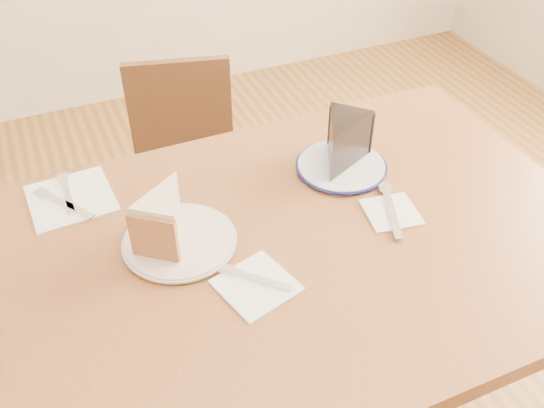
{
  "coord_description": "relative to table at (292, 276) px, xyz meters",
  "views": [
    {
      "loc": [
        -0.37,
        -0.75,
        1.55
      ],
      "look_at": [
        -0.02,
        0.06,
        0.8
      ],
      "focal_mm": 40.0,
      "sensor_mm": 36.0,
      "label": 1
    }
  ],
  "objects": [
    {
      "name": "napkin_spare",
      "position": [
        -0.37,
        0.3,
        0.1
      ],
      "size": [
        0.17,
        0.17,
        0.0
      ],
      "primitive_type": "cube",
      "rotation": [
        0.0,
        0.0,
        0.05
      ],
      "color": "white",
      "rests_on": "table"
    },
    {
      "name": "napkin_cream",
      "position": [
        -0.11,
        -0.08,
        0.1
      ],
      "size": [
        0.15,
        0.15,
        0.0
      ],
      "primitive_type": "cube",
      "rotation": [
        0.0,
        0.0,
        0.27
      ],
      "color": "white",
      "rests_on": "table"
    },
    {
      "name": "plate_cream",
      "position": [
        -0.2,
        0.08,
        0.1
      ],
      "size": [
        0.21,
        0.21,
        0.01
      ],
      "primitive_type": "cylinder",
      "color": "silver",
      "rests_on": "table"
    },
    {
      "name": "chocolate_cake",
      "position": [
        0.19,
        0.17,
        0.16
      ],
      "size": [
        0.17,
        0.17,
        0.1
      ],
      "primitive_type": null,
      "rotation": [
        0.0,
        0.0,
        2.35
      ],
      "color": "black",
      "rests_on": "plate_navy"
    },
    {
      "name": "napkin_navy",
      "position": [
        0.21,
        -0.01,
        0.1
      ],
      "size": [
        0.12,
        0.12,
        0.0
      ],
      "primitive_type": "cube",
      "rotation": [
        0.0,
        0.0,
        -0.16
      ],
      "color": "white",
      "rests_on": "table"
    },
    {
      "name": "plate_navy",
      "position": [
        0.19,
        0.17,
        0.1
      ],
      "size": [
        0.19,
        0.19,
        0.01
      ],
      "primitive_type": "cylinder",
      "color": "white",
      "rests_on": "table"
    },
    {
      "name": "knife_spare",
      "position": [
        -0.38,
        0.28,
        0.1
      ],
      "size": [
        0.1,
        0.14,
        0.0
      ],
      "primitive_type": "cube",
      "rotation": [
        0.0,
        0.0,
        0.6
      ],
      "color": "white",
      "rests_on": "napkin_spare"
    },
    {
      "name": "fork_cream",
      "position": [
        -0.11,
        -0.07,
        0.1
      ],
      "size": [
        0.11,
        0.11,
        0.0
      ],
      "primitive_type": "cube",
      "rotation": [
        0.0,
        0.0,
        0.78
      ],
      "color": "silver",
      "rests_on": "napkin_cream"
    },
    {
      "name": "table",
      "position": [
        0.0,
        0.0,
        0.0
      ],
      "size": [
        1.2,
        0.8,
        0.75
      ],
      "color": "#4D2A15",
      "rests_on": "ground"
    },
    {
      "name": "chair_far",
      "position": [
        -0.02,
        0.71,
        -0.24
      ],
      "size": [
        0.45,
        0.45,
        0.75
      ],
      "rotation": [
        0.0,
        0.0,
        2.9
      ],
      "color": "#341D0F",
      "rests_on": "ground"
    },
    {
      "name": "fork_spare",
      "position": [
        -0.37,
        0.31,
        0.1
      ],
      "size": [
        0.01,
        0.14,
        0.0
      ],
      "primitive_type": "cube",
      "rotation": [
        0.0,
        0.0,
        -0.01
      ],
      "color": "silver",
      "rests_on": "napkin_spare"
    },
    {
      "name": "carrot_cake",
      "position": [
        -0.21,
        0.1,
        0.16
      ],
      "size": [
        0.14,
        0.15,
        0.09
      ],
      "primitive_type": null,
      "rotation": [
        0.0,
        0.0,
        -0.66
      ],
      "color": "beige",
      "rests_on": "plate_cream"
    },
    {
      "name": "knife_navy",
      "position": [
        0.21,
        -0.0,
        0.1
      ],
      "size": [
        0.08,
        0.16,
        0.0
      ],
      "primitive_type": "cube",
      "rotation": [
        0.0,
        0.0,
        -0.38
      ],
      "color": "silver",
      "rests_on": "napkin_navy"
    }
  ]
}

